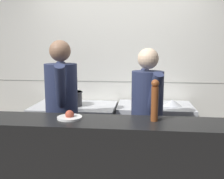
{
  "coord_description": "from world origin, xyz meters",
  "views": [
    {
      "loc": [
        0.33,
        -2.38,
        1.67
      ],
      "look_at": [
        -0.02,
        0.69,
        1.15
      ],
      "focal_mm": 42.0,
      "sensor_mm": 36.0,
      "label": 1
    }
  ],
  "objects_px": {
    "chef_head_cook": "(62,110)",
    "chef_sous": "(147,117)",
    "pepper_mill": "(155,100)",
    "oven_range": "(75,135)",
    "mixing_bowl_steel": "(172,103)",
    "chefs_knife": "(162,107)",
    "stock_pot": "(71,98)",
    "plated_dish_main": "(70,117)"
  },
  "relations": [
    {
      "from": "chef_head_cook",
      "to": "chef_sous",
      "type": "bearing_deg",
      "value": -15.75
    },
    {
      "from": "pepper_mill",
      "to": "oven_range",
      "type": "bearing_deg",
      "value": 131.01
    },
    {
      "from": "mixing_bowl_steel",
      "to": "chefs_knife",
      "type": "distance_m",
      "value": 0.2
    },
    {
      "from": "mixing_bowl_steel",
      "to": "pepper_mill",
      "type": "distance_m",
      "value": 1.23
    },
    {
      "from": "stock_pot",
      "to": "plated_dish_main",
      "type": "distance_m",
      "value": 1.2
    },
    {
      "from": "oven_range",
      "to": "plated_dish_main",
      "type": "bearing_deg",
      "value": -77.32
    },
    {
      "from": "mixing_bowl_steel",
      "to": "pepper_mill",
      "type": "bearing_deg",
      "value": -103.93
    },
    {
      "from": "mixing_bowl_steel",
      "to": "pepper_mill",
      "type": "height_order",
      "value": "pepper_mill"
    },
    {
      "from": "stock_pot",
      "to": "chef_head_cook",
      "type": "distance_m",
      "value": 0.65
    },
    {
      "from": "chef_sous",
      "to": "stock_pot",
      "type": "bearing_deg",
      "value": 129.8
    },
    {
      "from": "oven_range",
      "to": "pepper_mill",
      "type": "xyz_separation_m",
      "value": [
        1.02,
        -1.17,
        0.78
      ]
    },
    {
      "from": "mixing_bowl_steel",
      "to": "plated_dish_main",
      "type": "xyz_separation_m",
      "value": [
        -1.04,
        -1.18,
        0.1
      ]
    },
    {
      "from": "oven_range",
      "to": "chefs_knife",
      "type": "xyz_separation_m",
      "value": [
        1.17,
        -0.15,
        0.47
      ]
    },
    {
      "from": "oven_range",
      "to": "stock_pot",
      "type": "bearing_deg",
      "value": -143.32
    },
    {
      "from": "chefs_knife",
      "to": "pepper_mill",
      "type": "distance_m",
      "value": 1.08
    },
    {
      "from": "oven_range",
      "to": "pepper_mill",
      "type": "relative_size",
      "value": 3.05
    },
    {
      "from": "chefs_knife",
      "to": "chef_head_cook",
      "type": "distance_m",
      "value": 1.25
    },
    {
      "from": "chefs_knife",
      "to": "pepper_mill",
      "type": "height_order",
      "value": "pepper_mill"
    },
    {
      "from": "chefs_knife",
      "to": "mixing_bowl_steel",
      "type": "bearing_deg",
      "value": 43.66
    },
    {
      "from": "chef_head_cook",
      "to": "chefs_knife",
      "type": "bearing_deg",
      "value": 9.48
    },
    {
      "from": "stock_pot",
      "to": "chef_sous",
      "type": "xyz_separation_m",
      "value": [
        1.01,
        -0.65,
        -0.05
      ]
    },
    {
      "from": "oven_range",
      "to": "plated_dish_main",
      "type": "relative_size",
      "value": 4.96
    },
    {
      "from": "stock_pot",
      "to": "chefs_knife",
      "type": "relative_size",
      "value": 0.94
    },
    {
      "from": "stock_pot",
      "to": "plated_dish_main",
      "type": "height_order",
      "value": "plated_dish_main"
    },
    {
      "from": "oven_range",
      "to": "pepper_mill",
      "type": "height_order",
      "value": "pepper_mill"
    },
    {
      "from": "plated_dish_main",
      "to": "chefs_knife",
      "type": "bearing_deg",
      "value": 49.09
    },
    {
      "from": "chefs_knife",
      "to": "chef_head_cook",
      "type": "bearing_deg",
      "value": -154.79
    },
    {
      "from": "chefs_knife",
      "to": "chef_sous",
      "type": "height_order",
      "value": "chef_sous"
    },
    {
      "from": "plated_dish_main",
      "to": "chef_sous",
      "type": "height_order",
      "value": "chef_sous"
    },
    {
      "from": "oven_range",
      "to": "chef_sous",
      "type": "xyz_separation_m",
      "value": [
        0.97,
        -0.68,
        0.48
      ]
    },
    {
      "from": "chef_head_cook",
      "to": "stock_pot",
      "type": "bearing_deg",
      "value": 80.79
    },
    {
      "from": "oven_range",
      "to": "plated_dish_main",
      "type": "distance_m",
      "value": 1.36
    },
    {
      "from": "mixing_bowl_steel",
      "to": "chef_sous",
      "type": "height_order",
      "value": "chef_sous"
    },
    {
      "from": "chefs_knife",
      "to": "chef_head_cook",
      "type": "xyz_separation_m",
      "value": [
        -1.13,
        -0.53,
        0.06
      ]
    },
    {
      "from": "pepper_mill",
      "to": "chef_head_cook",
      "type": "height_order",
      "value": "chef_head_cook"
    },
    {
      "from": "stock_pot",
      "to": "chef_sous",
      "type": "bearing_deg",
      "value": -32.87
    },
    {
      "from": "chefs_knife",
      "to": "pepper_mill",
      "type": "bearing_deg",
      "value": -98.14
    },
    {
      "from": "oven_range",
      "to": "mixing_bowl_steel",
      "type": "xyz_separation_m",
      "value": [
        1.31,
        -0.01,
        0.5
      ]
    },
    {
      "from": "chefs_knife",
      "to": "chef_sous",
      "type": "relative_size",
      "value": 0.2
    },
    {
      "from": "oven_range",
      "to": "chef_head_cook",
      "type": "bearing_deg",
      "value": -86.91
    },
    {
      "from": "oven_range",
      "to": "chef_head_cook",
      "type": "xyz_separation_m",
      "value": [
        0.04,
        -0.68,
        0.53
      ]
    },
    {
      "from": "pepper_mill",
      "to": "chef_head_cook",
      "type": "bearing_deg",
      "value": 153.26
    }
  ]
}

